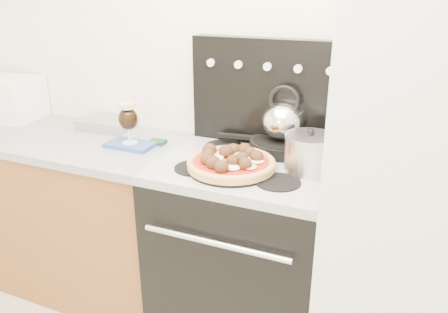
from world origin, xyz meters
The scene contains 16 objects.
room_shell centered at (0.00, 0.29, 1.25)m, with size 3.52×3.01×2.52m.
base_cabinet centered at (-1.02, 1.20, 0.43)m, with size 1.45×0.60×0.86m, color brown.
countertop centered at (-1.02, 1.20, 0.88)m, with size 1.48×0.63×0.04m, color #95959C.
stove_body centered at (0.08, 1.18, 0.44)m, with size 0.76×0.65×0.88m, color black.
cooktop centered at (0.08, 1.18, 0.90)m, with size 0.76×0.65×0.04m, color #ADADB2.
backguard centered at (0.08, 1.45, 1.17)m, with size 0.76×0.08×0.50m, color black.
fridge centered at (0.78, 1.15, 0.95)m, with size 0.64×0.68×1.90m, color silver.
toaster_oven centered at (-1.51, 1.32, 1.02)m, with size 0.39×0.29×0.25m, color white.
foil_sheet centered at (-0.83, 1.39, 0.93)m, with size 0.28×0.21×0.06m, color silver.
oven_mitt centered at (-0.54, 1.19, 0.91)m, with size 0.24×0.14×0.02m, color #3054A8.
beer_glass centered at (-0.54, 1.19, 1.02)m, with size 0.09×0.09×0.20m, color black, non-canonical shape.
pizza_pan centered at (0.04, 1.07, 0.93)m, with size 0.36×0.36×0.01m, color black.
pizza centered at (0.04, 1.07, 0.96)m, with size 0.37×0.37×0.05m, color tan, non-canonical shape.
skillet centered at (0.17, 1.37, 0.95)m, with size 0.30×0.30×0.05m, color black.
tea_kettle centered at (0.17, 1.37, 1.08)m, with size 0.19×0.19×0.21m, color white, non-canonical shape.
stock_pot centered at (0.34, 1.19, 0.99)m, with size 0.20×0.20×0.15m, color silver.
Camera 1 is at (0.68, -0.48, 1.63)m, focal length 35.00 mm.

